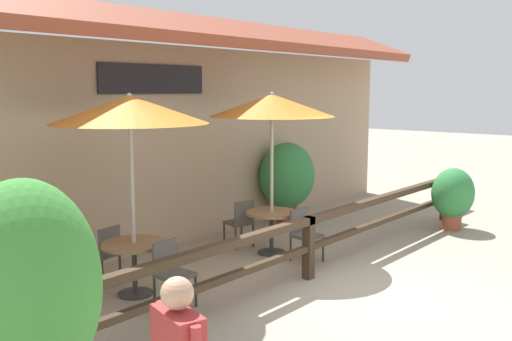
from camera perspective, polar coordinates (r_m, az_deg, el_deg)
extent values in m
plane|color=#9E937F|center=(8.26, 11.33, -12.07)|extent=(60.00, 60.00, 0.00)
cube|color=tan|center=(10.49, -8.85, 2.40)|extent=(14.00, 0.40, 3.60)
cube|color=brown|center=(10.09, -7.01, 14.02)|extent=(14.28, 1.48, 0.70)
cube|color=black|center=(9.97, -10.17, 8.99)|extent=(2.24, 0.04, 0.50)
cube|color=#3D2D1E|center=(8.54, 5.31, -5.00)|extent=(10.40, 0.14, 0.11)
cube|color=#3D2D1E|center=(8.64, 5.27, -7.72)|extent=(10.40, 0.10, 0.09)
cube|color=#3D2D1E|center=(8.64, 5.27, -7.72)|extent=(0.14, 0.14, 0.95)
cube|color=#3D2D1E|center=(13.07, 18.34, -2.66)|extent=(0.14, 0.14, 0.95)
cylinder|color=#B7B2A8|center=(7.95, -12.22, -3.77)|extent=(0.06, 0.06, 2.43)
cone|color=orange|center=(7.79, -12.52, 5.98)|extent=(2.12, 2.12, 0.37)
sphere|color=#B2ADA3|center=(7.78, -12.56, 7.35)|extent=(0.07, 0.07, 0.07)
cylinder|color=olive|center=(8.06, -12.11, -7.22)|extent=(0.88, 0.88, 0.05)
cylinder|color=#333333|center=(8.17, -12.04, -9.74)|extent=(0.07, 0.07, 0.69)
cylinder|color=#333333|center=(8.28, -11.97, -11.93)|extent=(0.48, 0.48, 0.03)
cube|color=#514C47|center=(7.61, -8.12, -10.30)|extent=(0.43, 0.43, 0.05)
cube|color=#514C47|center=(7.68, -9.09, -8.38)|extent=(0.40, 0.04, 0.40)
cylinder|color=#2D2D2D|center=(7.43, -8.24, -12.64)|extent=(0.04, 0.04, 0.41)
cylinder|color=#2D2D2D|center=(7.67, -6.04, -11.93)|extent=(0.04, 0.04, 0.41)
cylinder|color=#2D2D2D|center=(7.71, -10.12, -11.91)|extent=(0.04, 0.04, 0.41)
cylinder|color=#2D2D2D|center=(7.93, -7.94, -11.26)|extent=(0.04, 0.04, 0.41)
cube|color=#514C47|center=(8.73, -15.27, -8.07)|extent=(0.48, 0.48, 0.05)
cube|color=#514C47|center=(8.54, -14.45, -6.84)|extent=(0.40, 0.09, 0.40)
cylinder|color=#2D2D2D|center=(9.06, -15.15, -9.00)|extent=(0.04, 0.04, 0.41)
cylinder|color=#2D2D2D|center=(8.82, -16.98, -9.55)|extent=(0.04, 0.04, 0.41)
cylinder|color=#2D2D2D|center=(8.79, -13.44, -9.46)|extent=(0.04, 0.04, 0.41)
cylinder|color=#2D2D2D|center=(8.54, -15.27, -10.05)|extent=(0.04, 0.04, 0.41)
cylinder|color=#B7B2A8|center=(9.75, 1.58, -1.40)|extent=(0.06, 0.06, 2.43)
cone|color=orange|center=(9.62, 1.61, 6.54)|extent=(2.12, 2.12, 0.37)
sphere|color=#B2ADA3|center=(9.62, 1.62, 7.65)|extent=(0.07, 0.07, 0.07)
cylinder|color=olive|center=(9.84, 1.57, -4.25)|extent=(0.88, 0.88, 0.05)
cylinder|color=#333333|center=(9.93, 1.56, -6.34)|extent=(0.07, 0.07, 0.69)
cylinder|color=#333333|center=(10.02, 1.55, -8.18)|extent=(0.48, 0.48, 0.03)
cube|color=#514C47|center=(9.49, 5.12, -6.52)|extent=(0.47, 0.47, 0.05)
cube|color=#514C47|center=(9.56, 4.30, -5.00)|extent=(0.40, 0.09, 0.40)
cylinder|color=#2D2D2D|center=(9.29, 5.15, -8.31)|extent=(0.04, 0.04, 0.41)
cylinder|color=#2D2D2D|center=(9.56, 6.73, -7.86)|extent=(0.04, 0.04, 0.41)
cylinder|color=#2D2D2D|center=(9.54, 3.47, -7.85)|extent=(0.04, 0.04, 0.41)
cylinder|color=#2D2D2D|center=(9.81, 5.05, -7.42)|extent=(0.04, 0.04, 0.41)
cube|color=#514C47|center=(10.36, -1.75, -5.24)|extent=(0.51, 0.51, 0.05)
cube|color=#514C47|center=(10.15, -1.16, -4.20)|extent=(0.40, 0.13, 0.40)
cylinder|color=#2D2D2D|center=(10.67, -1.46, -6.11)|extent=(0.04, 0.04, 0.41)
cylinder|color=#2D2D2D|center=(10.47, -3.20, -6.40)|extent=(0.04, 0.04, 0.41)
cylinder|color=#2D2D2D|center=(10.36, -0.28, -6.54)|extent=(0.04, 0.04, 0.41)
cylinder|color=#2D2D2D|center=(10.16, -2.05, -6.85)|extent=(0.04, 0.04, 0.41)
cylinder|color=#9E4C33|center=(12.30, 18.97, -4.88)|extent=(0.39, 0.39, 0.31)
cylinder|color=#9E4C33|center=(12.27, 19.00, -4.26)|extent=(0.42, 0.42, 0.04)
ellipsoid|color=#338442|center=(12.18, 19.09, -2.16)|extent=(0.92, 0.83, 1.03)
ellipsoid|color=#3D8E38|center=(5.15, -22.09, -10.98)|extent=(1.28, 1.15, 1.86)
cylinder|color=brown|center=(12.29, 3.09, -4.19)|extent=(0.44, 0.44, 0.42)
cylinder|color=brown|center=(12.25, 3.10, -3.33)|extent=(0.47, 0.47, 0.04)
ellipsoid|color=#338442|center=(12.14, 3.12, -0.48)|extent=(1.26, 1.14, 1.40)
cylinder|color=#B23333|center=(4.19, -9.36, -16.29)|extent=(0.07, 0.07, 0.55)
sphere|color=tan|center=(3.83, -7.89, -12.06)|extent=(0.22, 0.22, 0.22)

